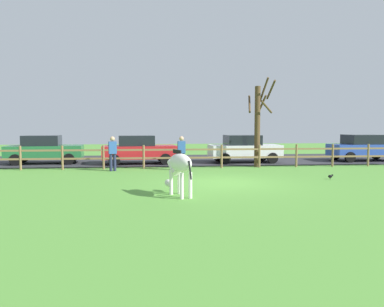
{
  "coord_description": "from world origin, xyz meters",
  "views": [
    {
      "loc": [
        -2.65,
        -13.94,
        2.17
      ],
      "look_at": [
        -1.13,
        0.86,
        1.05
      ],
      "focal_mm": 35.48,
      "sensor_mm": 36.0,
      "label": 1
    }
  ],
  "objects_px": {
    "zebra": "(179,166)",
    "parked_car_green": "(44,149)",
    "bare_tree": "(258,122)",
    "parked_car_blue": "(363,148)",
    "crow_on_grass": "(330,176)",
    "visitor_left_of_tree": "(113,152)",
    "visitor_right_of_tree": "(181,151)",
    "parked_car_white": "(244,148)",
    "parked_car_red": "(138,149)"
  },
  "relations": [
    {
      "from": "zebra",
      "to": "parked_car_green",
      "type": "distance_m",
      "value": 12.17
    },
    {
      "from": "zebra",
      "to": "bare_tree",
      "type": "bearing_deg",
      "value": 59.17
    },
    {
      "from": "parked_car_blue",
      "to": "parked_car_green",
      "type": "xyz_separation_m",
      "value": [
        -18.43,
        0.25,
        0.0
      ]
    },
    {
      "from": "bare_tree",
      "to": "parked_car_green",
      "type": "xyz_separation_m",
      "value": [
        -11.41,
        2.34,
        -1.48
      ]
    },
    {
      "from": "parked_car_green",
      "to": "crow_on_grass",
      "type": "bearing_deg",
      "value": -28.74
    },
    {
      "from": "visitor_left_of_tree",
      "to": "visitor_right_of_tree",
      "type": "distance_m",
      "value": 3.26
    },
    {
      "from": "parked_car_white",
      "to": "visitor_right_of_tree",
      "type": "bearing_deg",
      "value": -141.65
    },
    {
      "from": "parked_car_green",
      "to": "visitor_left_of_tree",
      "type": "xyz_separation_m",
      "value": [
        4.07,
        -3.46,
        0.06
      ]
    },
    {
      "from": "parked_car_blue",
      "to": "parked_car_red",
      "type": "height_order",
      "value": "same"
    },
    {
      "from": "bare_tree",
      "to": "zebra",
      "type": "xyz_separation_m",
      "value": [
        -4.64,
        -7.77,
        -1.4
      ]
    },
    {
      "from": "visitor_right_of_tree",
      "to": "parked_car_red",
      "type": "bearing_deg",
      "value": 127.04
    },
    {
      "from": "parked_car_white",
      "to": "bare_tree",
      "type": "bearing_deg",
      "value": -81.56
    },
    {
      "from": "bare_tree",
      "to": "crow_on_grass",
      "type": "distance_m",
      "value": 5.54
    },
    {
      "from": "bare_tree",
      "to": "visitor_right_of_tree",
      "type": "relative_size",
      "value": 2.82
    },
    {
      "from": "parked_car_green",
      "to": "visitor_left_of_tree",
      "type": "height_order",
      "value": "visitor_left_of_tree"
    },
    {
      "from": "zebra",
      "to": "parked_car_white",
      "type": "height_order",
      "value": "parked_car_white"
    },
    {
      "from": "visitor_left_of_tree",
      "to": "visitor_right_of_tree",
      "type": "relative_size",
      "value": 1.0
    },
    {
      "from": "parked_car_red",
      "to": "crow_on_grass",
      "type": "bearing_deg",
      "value": -39.74
    },
    {
      "from": "visitor_left_of_tree",
      "to": "crow_on_grass",
      "type": "bearing_deg",
      "value": -22.4
    },
    {
      "from": "parked_car_white",
      "to": "parked_car_green",
      "type": "height_order",
      "value": "same"
    },
    {
      "from": "parked_car_red",
      "to": "visitor_left_of_tree",
      "type": "height_order",
      "value": "visitor_left_of_tree"
    },
    {
      "from": "crow_on_grass",
      "to": "parked_car_white",
      "type": "height_order",
      "value": "parked_car_white"
    },
    {
      "from": "zebra",
      "to": "visitor_right_of_tree",
      "type": "relative_size",
      "value": 1.13
    },
    {
      "from": "crow_on_grass",
      "to": "parked_car_white",
      "type": "distance_m",
      "value": 7.0
    },
    {
      "from": "parked_car_red",
      "to": "visitor_left_of_tree",
      "type": "xyz_separation_m",
      "value": [
        -1.1,
        -2.85,
        0.06
      ]
    },
    {
      "from": "zebra",
      "to": "parked_car_blue",
      "type": "height_order",
      "value": "parked_car_blue"
    },
    {
      "from": "zebra",
      "to": "parked_car_blue",
      "type": "xyz_separation_m",
      "value": [
        11.66,
        9.86,
        -0.08
      ]
    },
    {
      "from": "bare_tree",
      "to": "parked_car_green",
      "type": "distance_m",
      "value": 11.74
    },
    {
      "from": "parked_car_red",
      "to": "visitor_right_of_tree",
      "type": "xyz_separation_m",
      "value": [
        2.16,
        -2.86,
        0.06
      ]
    },
    {
      "from": "parked_car_white",
      "to": "parked_car_red",
      "type": "height_order",
      "value": "same"
    },
    {
      "from": "crow_on_grass",
      "to": "parked_car_white",
      "type": "relative_size",
      "value": 0.05
    },
    {
      "from": "bare_tree",
      "to": "parked_car_red",
      "type": "xyz_separation_m",
      "value": [
        -6.24,
        1.73,
        -1.48
      ]
    },
    {
      "from": "parked_car_red",
      "to": "zebra",
      "type": "bearing_deg",
      "value": -80.46
    },
    {
      "from": "visitor_left_of_tree",
      "to": "zebra",
      "type": "bearing_deg",
      "value": -67.93
    },
    {
      "from": "zebra",
      "to": "parked_car_green",
      "type": "bearing_deg",
      "value": 123.81
    },
    {
      "from": "parked_car_white",
      "to": "zebra",
      "type": "bearing_deg",
      "value": -114.33
    },
    {
      "from": "bare_tree",
      "to": "parked_car_green",
      "type": "relative_size",
      "value": 1.12
    },
    {
      "from": "zebra",
      "to": "visitor_right_of_tree",
      "type": "height_order",
      "value": "visitor_right_of_tree"
    },
    {
      "from": "bare_tree",
      "to": "parked_car_white",
      "type": "relative_size",
      "value": 1.13
    },
    {
      "from": "bare_tree",
      "to": "parked_car_white",
      "type": "distance_m",
      "value": 2.4
    },
    {
      "from": "parked_car_white",
      "to": "visitor_right_of_tree",
      "type": "xyz_separation_m",
      "value": [
        -3.8,
        -3.01,
        0.06
      ]
    },
    {
      "from": "parked_car_white",
      "to": "visitor_left_of_tree",
      "type": "height_order",
      "value": "visitor_left_of_tree"
    },
    {
      "from": "zebra",
      "to": "parked_car_blue",
      "type": "relative_size",
      "value": 0.46
    },
    {
      "from": "parked_car_blue",
      "to": "visitor_left_of_tree",
      "type": "height_order",
      "value": "visitor_left_of_tree"
    },
    {
      "from": "parked_car_green",
      "to": "visitor_right_of_tree",
      "type": "relative_size",
      "value": 2.52
    },
    {
      "from": "visitor_left_of_tree",
      "to": "visitor_right_of_tree",
      "type": "bearing_deg",
      "value": -0.22
    },
    {
      "from": "bare_tree",
      "to": "parked_car_green",
      "type": "height_order",
      "value": "bare_tree"
    },
    {
      "from": "crow_on_grass",
      "to": "parked_car_white",
      "type": "xyz_separation_m",
      "value": [
        -1.92,
        6.69,
        0.72
      ]
    },
    {
      "from": "bare_tree",
      "to": "crow_on_grass",
      "type": "height_order",
      "value": "bare_tree"
    },
    {
      "from": "parked_car_red",
      "to": "visitor_left_of_tree",
      "type": "bearing_deg",
      "value": -111.11
    }
  ]
}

